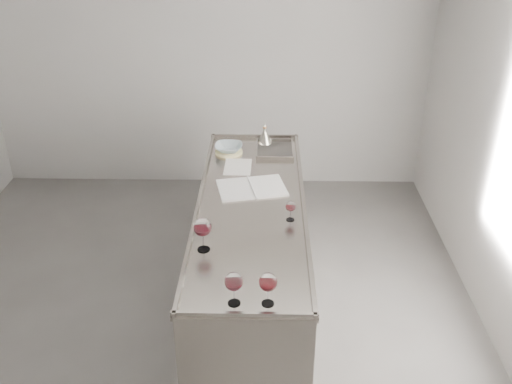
{
  "coord_description": "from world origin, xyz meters",
  "views": [
    {
      "loc": [
        0.6,
        -3.18,
        2.91
      ],
      "look_at": [
        0.54,
        0.33,
        1.02
      ],
      "focal_mm": 40.0,
      "sensor_mm": 36.0,
      "label": 1
    }
  ],
  "objects_px": {
    "wine_glass_small": "(291,207)",
    "wine_funnel": "(265,137)",
    "wine_glass_right": "(268,283)",
    "wine_glass_middle": "(234,282)",
    "wine_glass_left": "(202,228)",
    "notebook": "(252,188)",
    "ceramic_bowl": "(229,148)",
    "counter": "(251,259)"
  },
  "relations": [
    {
      "from": "wine_glass_small",
      "to": "wine_glass_right",
      "type": "bearing_deg",
      "value": -99.73
    },
    {
      "from": "wine_glass_middle",
      "to": "ceramic_bowl",
      "type": "distance_m",
      "value": 1.95
    },
    {
      "from": "wine_glass_left",
      "to": "ceramic_bowl",
      "type": "xyz_separation_m",
      "value": [
        0.07,
        1.44,
        -0.11
      ]
    },
    {
      "from": "notebook",
      "to": "ceramic_bowl",
      "type": "xyz_separation_m",
      "value": [
        -0.21,
        0.63,
        0.04
      ]
    },
    {
      "from": "wine_glass_left",
      "to": "notebook",
      "type": "xyz_separation_m",
      "value": [
        0.27,
        0.81,
        -0.15
      ]
    },
    {
      "from": "wine_glass_middle",
      "to": "wine_glass_right",
      "type": "height_order",
      "value": "wine_glass_middle"
    },
    {
      "from": "counter",
      "to": "wine_glass_small",
      "type": "xyz_separation_m",
      "value": [
        0.27,
        -0.21,
        0.57
      ]
    },
    {
      "from": "wine_funnel",
      "to": "notebook",
      "type": "bearing_deg",
      "value": -96.0
    },
    {
      "from": "wine_glass_right",
      "to": "ceramic_bowl",
      "type": "xyz_separation_m",
      "value": [
        -0.33,
        1.94,
        -0.09
      ]
    },
    {
      "from": "wine_glass_middle",
      "to": "wine_glass_left",
      "type": "bearing_deg",
      "value": 113.0
    },
    {
      "from": "wine_glass_middle",
      "to": "wine_glass_small",
      "type": "distance_m",
      "value": 0.93
    },
    {
      "from": "notebook",
      "to": "ceramic_bowl",
      "type": "distance_m",
      "value": 0.67
    },
    {
      "from": "wine_glass_right",
      "to": "wine_glass_small",
      "type": "bearing_deg",
      "value": 80.27
    },
    {
      "from": "counter",
      "to": "ceramic_bowl",
      "type": "relative_size",
      "value": 10.65
    },
    {
      "from": "wine_glass_right",
      "to": "wine_funnel",
      "type": "xyz_separation_m",
      "value": [
        -0.03,
        2.16,
        -0.08
      ]
    },
    {
      "from": "counter",
      "to": "ceramic_bowl",
      "type": "height_order",
      "value": "ceramic_bowl"
    },
    {
      "from": "counter",
      "to": "wine_glass_small",
      "type": "bearing_deg",
      "value": -38.06
    },
    {
      "from": "wine_glass_left",
      "to": "wine_glass_middle",
      "type": "bearing_deg",
      "value": -67.0
    },
    {
      "from": "notebook",
      "to": "wine_glass_left",
      "type": "bearing_deg",
      "value": -121.2
    },
    {
      "from": "counter",
      "to": "wine_funnel",
      "type": "distance_m",
      "value": 1.2
    },
    {
      "from": "wine_funnel",
      "to": "ceramic_bowl",
      "type": "bearing_deg",
      "value": -144.01
    },
    {
      "from": "wine_glass_middle",
      "to": "wine_funnel",
      "type": "distance_m",
      "value": 2.17
    },
    {
      "from": "wine_glass_small",
      "to": "wine_funnel",
      "type": "bearing_deg",
      "value": 97.95
    },
    {
      "from": "wine_glass_middle",
      "to": "notebook",
      "type": "distance_m",
      "value": 1.32
    },
    {
      "from": "wine_glass_right",
      "to": "wine_glass_small",
      "type": "xyz_separation_m",
      "value": [
        0.15,
        0.87,
        -0.04
      ]
    },
    {
      "from": "wine_glass_right",
      "to": "wine_glass_middle",
      "type": "bearing_deg",
      "value": 180.0
    },
    {
      "from": "wine_glass_small",
      "to": "notebook",
      "type": "height_order",
      "value": "wine_glass_small"
    },
    {
      "from": "wine_glass_small",
      "to": "wine_funnel",
      "type": "relative_size",
      "value": 0.75
    },
    {
      "from": "notebook",
      "to": "wine_glass_middle",
      "type": "bearing_deg",
      "value": -104.97
    },
    {
      "from": "ceramic_bowl",
      "to": "wine_funnel",
      "type": "relative_size",
      "value": 1.21
    },
    {
      "from": "wine_glass_small",
      "to": "wine_funnel",
      "type": "xyz_separation_m",
      "value": [
        -0.18,
        1.29,
        -0.04
      ]
    },
    {
      "from": "wine_glass_left",
      "to": "wine_funnel",
      "type": "distance_m",
      "value": 1.7
    },
    {
      "from": "counter",
      "to": "wine_glass_right",
      "type": "bearing_deg",
      "value": -83.69
    },
    {
      "from": "counter",
      "to": "wine_funnel",
      "type": "xyz_separation_m",
      "value": [
        0.09,
        1.08,
        0.53
      ]
    },
    {
      "from": "counter",
      "to": "ceramic_bowl",
      "type": "bearing_deg",
      "value": 103.59
    },
    {
      "from": "ceramic_bowl",
      "to": "wine_funnel",
      "type": "height_order",
      "value": "wine_funnel"
    },
    {
      "from": "wine_glass_right",
      "to": "ceramic_bowl",
      "type": "height_order",
      "value": "wine_glass_right"
    },
    {
      "from": "wine_glass_small",
      "to": "wine_funnel",
      "type": "height_order",
      "value": "wine_funnel"
    },
    {
      "from": "wine_glass_small",
      "to": "notebook",
      "type": "xyz_separation_m",
      "value": [
        -0.27,
        0.44,
        -0.09
      ]
    },
    {
      "from": "wine_glass_left",
      "to": "wine_glass_middle",
      "type": "xyz_separation_m",
      "value": [
        0.21,
        -0.51,
        -0.02
      ]
    },
    {
      "from": "counter",
      "to": "wine_glass_right",
      "type": "height_order",
      "value": "wine_glass_right"
    },
    {
      "from": "wine_glass_small",
      "to": "wine_glass_middle",
      "type": "bearing_deg",
      "value": -110.71
    }
  ]
}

